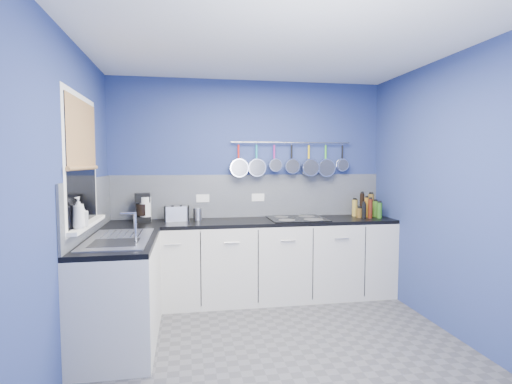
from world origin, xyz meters
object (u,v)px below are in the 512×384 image
object	(u,v)px
soap_bottle_b	(83,215)
paper_towel	(145,209)
coffee_maker	(142,208)
canister	(198,214)
toaster	(177,213)
soap_bottle_a	(78,213)
hob	(297,219)

from	to	relation	value
soap_bottle_b	paper_towel	world-z (taller)	soap_bottle_b
soap_bottle_b	coffee_maker	bearing A→B (deg)	75.04
paper_towel	canister	bearing A→B (deg)	2.54
soap_bottle_b	toaster	bearing A→B (deg)	60.11
soap_bottle_a	toaster	bearing A→B (deg)	62.48
coffee_maker	canister	size ratio (longest dim) A/B	2.28
paper_towel	hob	size ratio (longest dim) A/B	0.43
soap_bottle_a	hob	distance (m)	2.38
soap_bottle_a	coffee_maker	xyz separation A→B (m)	(0.32, 1.32, -0.12)
toaster	hob	world-z (taller)	toaster
soap_bottle_a	canister	world-z (taller)	soap_bottle_a
paper_towel	hob	bearing A→B (deg)	-3.18
soap_bottle_b	canister	distance (m)	1.52
paper_towel	toaster	world-z (taller)	paper_towel
paper_towel	coffee_maker	distance (m)	0.04
hob	coffee_maker	bearing A→B (deg)	176.38
soap_bottle_b	canister	size ratio (longest dim) A/B	1.27
canister	paper_towel	bearing A→B (deg)	-177.46
toaster	canister	xyz separation A→B (m)	(0.23, 0.01, -0.01)
coffee_maker	soap_bottle_b	bearing A→B (deg)	-111.24
paper_towel	coffee_maker	bearing A→B (deg)	154.85
paper_towel	hob	xyz separation A→B (m)	(1.68, -0.09, -0.13)
soap_bottle_a	paper_towel	world-z (taller)	soap_bottle_a
coffee_maker	toaster	distance (m)	0.37
soap_bottle_b	coffee_maker	size ratio (longest dim) A/B	0.56
hob	soap_bottle_a	bearing A→B (deg)	-149.17
soap_bottle_a	paper_towel	distance (m)	1.36
paper_towel	toaster	bearing A→B (deg)	1.99
soap_bottle_a	soap_bottle_b	size ratio (longest dim) A/B	1.39
toaster	canister	bearing A→B (deg)	-5.81
soap_bottle_b	coffee_maker	xyz separation A→B (m)	(0.32, 1.20, -0.08)
paper_towel	toaster	size ratio (longest dim) A/B	1.07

